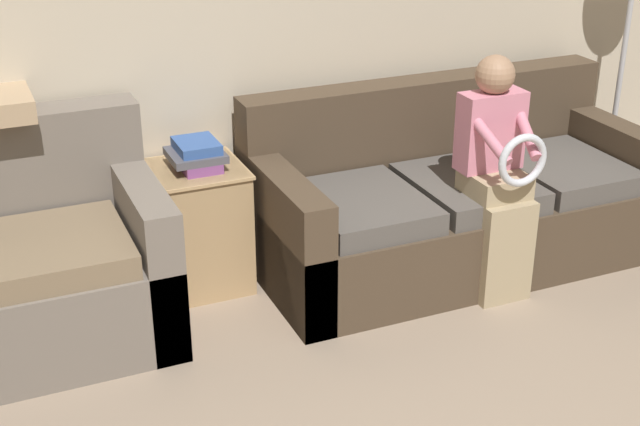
{
  "coord_description": "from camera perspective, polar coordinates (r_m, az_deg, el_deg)",
  "views": [
    {
      "loc": [
        -1.4,
        -1.38,
        2.21
      ],
      "look_at": [
        -0.09,
        1.66,
        0.7
      ],
      "focal_mm": 50.0,
      "sensor_mm": 36.0,
      "label": 1
    }
  ],
  "objects": [
    {
      "name": "couch_main",
      "position": [
        4.74,
        8.39,
        0.69
      ],
      "size": [
        2.09,
        0.92,
        0.91
      ],
      "color": "#473828",
      "rests_on": "ground_plane"
    },
    {
      "name": "side_shelf",
      "position": [
        4.45,
        -7.64,
        -0.79
      ],
      "size": [
        0.44,
        0.45,
        0.63
      ],
      "color": "tan",
      "rests_on": "ground_plane"
    },
    {
      "name": "book_stack",
      "position": [
        4.3,
        -7.89,
        3.72
      ],
      "size": [
        0.26,
        0.26,
        0.13
      ],
      "color": "#7A4284",
      "rests_on": "side_shelf"
    },
    {
      "name": "wall_back",
      "position": [
        4.5,
        -4.84,
        12.41
      ],
      "size": [
        7.98,
        0.06,
        2.55
      ],
      "color": "beige",
      "rests_on": "ground_plane"
    },
    {
      "name": "child_left_seated",
      "position": [
        4.32,
        11.33,
        2.81
      ],
      "size": [
        0.32,
        0.38,
        1.18
      ],
      "color": "tan",
      "rests_on": "ground_plane"
    }
  ]
}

